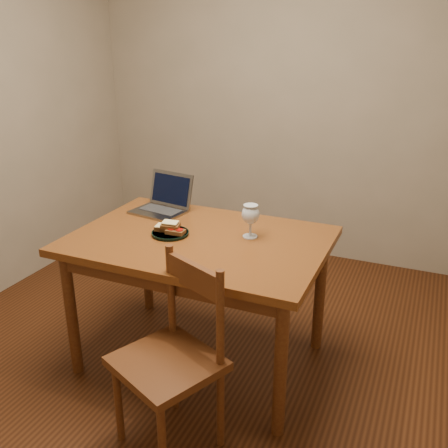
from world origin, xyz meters
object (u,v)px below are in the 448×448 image
at_px(table, 199,252).
at_px(plate, 170,233).
at_px(chair, 171,350).
at_px(milk_glass, 250,221).
at_px(laptop, 164,201).

height_order(table, plate, plate).
bearing_deg(chair, table, 128.56).
bearing_deg(milk_glass, chair, -97.17).
xyz_separation_m(table, plate, (-0.15, -0.03, 0.09)).
height_order(chair, milk_glass, milk_glass).
relative_size(table, plate, 6.66).
xyz_separation_m(table, laptop, (-0.37, 0.30, 0.14)).
bearing_deg(milk_glass, plate, -160.54).
xyz_separation_m(table, milk_glass, (0.24, 0.11, 0.17)).
distance_m(plate, milk_glass, 0.42).
bearing_deg(laptop, milk_glass, -8.09).
bearing_deg(chair, plate, 142.66).
distance_m(chair, plate, 0.69).
bearing_deg(chair, laptop, 144.77).
height_order(plate, laptop, laptop).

